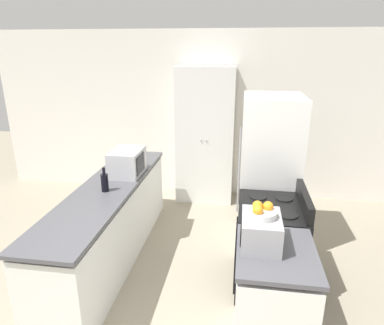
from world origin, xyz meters
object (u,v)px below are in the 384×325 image
Objects in this scene: pantry_cabinet at (205,136)px; fruit_bowl at (262,211)px; refrigerator at (269,174)px; toaster_oven at (261,231)px; wine_bottle at (105,182)px; stove at (269,245)px; microwave at (127,162)px.

pantry_cabinet reaches higher than fruit_bowl.
fruit_bowl is (-0.16, -1.52, 0.25)m from refrigerator.
toaster_oven is 1.89× the size of fruit_bowl.
wine_bottle is at bearing 153.21° from fruit_bowl.
pantry_cabinet is 2.84m from toaster_oven.
wine_bottle reaches higher than toaster_oven.
fruit_bowl reaches higher than toaster_oven.
wine_bottle is at bearing 176.64° from stove.
wine_bottle is at bearing -97.68° from microwave.
refrigerator is (0.89, -1.22, -0.12)m from pantry_cabinet.
wine_bottle reaches higher than stove.
stove is 3.95× the size of wine_bottle.
microwave is 1.20× the size of toaster_oven.
pantry_cabinet is 7.83× the size of wine_bottle.
fruit_bowl is at bearing 87.72° from toaster_oven.
toaster_oven is 0.16m from fruit_bowl.
toaster_oven is at bearing -92.28° from fruit_bowl.
pantry_cabinet reaches higher than wine_bottle.
pantry_cabinet reaches higher than refrigerator.
microwave is at bearing 82.32° from wine_bottle.
toaster_oven is (1.51, -1.33, -0.03)m from microwave.
fruit_bowl is at bearing -41.29° from microwave.
refrigerator reaches higher than fruit_bowl.
fruit_bowl is (0.00, 0.01, 0.16)m from toaster_oven.
pantry_cabinet is at bearing 113.47° from stove.
fruit_bowl is at bearing -101.74° from stove.
fruit_bowl is (1.51, -1.33, 0.13)m from microwave.
stove is 0.57× the size of refrigerator.
microwave is at bearing -118.83° from pantry_cabinet.
pantry_cabinet is at bearing 126.29° from refrigerator.
stove is at bearing -90.75° from refrigerator.
toaster_oven is at bearing -26.99° from wine_bottle.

